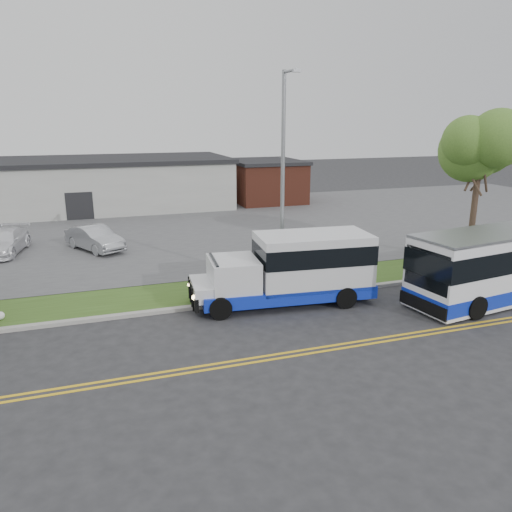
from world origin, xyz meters
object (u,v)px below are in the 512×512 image
object	(u,v)px
parked_car_a	(95,238)
tree_east	(481,147)
shuttle_bus	(296,267)
streetlight_near	(283,174)
parked_car_b	(5,242)

from	to	relation	value
parked_car_a	tree_east	bearing A→B (deg)	-54.49
tree_east	shuttle_bus	size ratio (longest dim) A/B	1.06
streetlight_near	shuttle_bus	bearing A→B (deg)	-96.75
tree_east	parked_car_b	distance (m)	26.62
tree_east	streetlight_near	size ratio (longest dim) A/B	0.88
tree_east	parked_car_a	xyz separation A→B (m)	(-19.16, 9.06, -5.38)
shuttle_bus	parked_car_b	bearing A→B (deg)	141.24
parked_car_a	parked_car_b	bearing A→B (deg)	140.60
shuttle_bus	tree_east	bearing A→B (deg)	17.67
shuttle_bus	parked_car_a	bearing A→B (deg)	129.73
tree_east	shuttle_bus	world-z (taller)	tree_east
tree_east	shuttle_bus	xyz separation A→B (m)	(-11.26, -2.47, -4.63)
parked_car_a	parked_car_b	size ratio (longest dim) A/B	0.93
streetlight_near	parked_car_a	distance (m)	13.16
shuttle_bus	parked_car_a	xyz separation A→B (m)	(-7.90, 11.53, -0.76)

